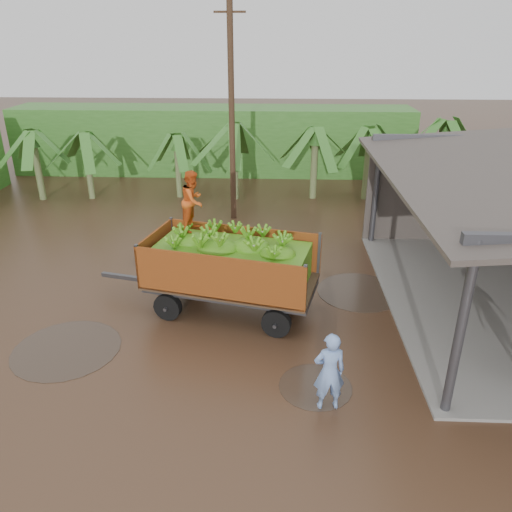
{
  "coord_description": "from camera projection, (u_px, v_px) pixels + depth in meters",
  "views": [
    {
      "loc": [
        1.61,
        -12.21,
        7.44
      ],
      "look_at": [
        1.07,
        0.88,
        1.5
      ],
      "focal_mm": 35.0,
      "sensor_mm": 36.0,
      "label": 1
    }
  ],
  "objects": [
    {
      "name": "utility_pole",
      "position": [
        232.0,
        113.0,
        19.89
      ],
      "size": [
        1.2,
        0.24,
        8.72
      ],
      "color": "#47301E",
      "rests_on": "ground"
    },
    {
      "name": "ground",
      "position": [
        217.0,
        316.0,
        14.24
      ],
      "size": [
        100.0,
        100.0,
        0.0
      ],
      "primitive_type": "plane",
      "color": "black",
      "rests_on": "ground"
    },
    {
      "name": "hedge_north",
      "position": [
        213.0,
        140.0,
        28.14
      ],
      "size": [
        22.0,
        3.0,
        3.6
      ],
      "primitive_type": "cube",
      "color": "#2D661E",
      "rests_on": "ground"
    },
    {
      "name": "man_blue",
      "position": [
        329.0,
        372.0,
        10.43
      ],
      "size": [
        0.73,
        0.53,
        1.86
      ],
      "primitive_type": "imported",
      "rotation": [
        0.0,
        0.0,
        3.27
      ],
      "color": "#7497D4",
      "rests_on": "ground"
    },
    {
      "name": "banana_plants",
      "position": [
        155.0,
        179.0,
        20.97
      ],
      "size": [
        24.71,
        19.6,
        3.95
      ],
      "color": "#2D661E",
      "rests_on": "ground"
    },
    {
      "name": "banana_trailer",
      "position": [
        230.0,
        264.0,
        14.0
      ],
      "size": [
        6.67,
        3.33,
        3.92
      ],
      "rotation": [
        0.0,
        0.0,
        -0.24
      ],
      "color": "#B05219",
      "rests_on": "ground"
    }
  ]
}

